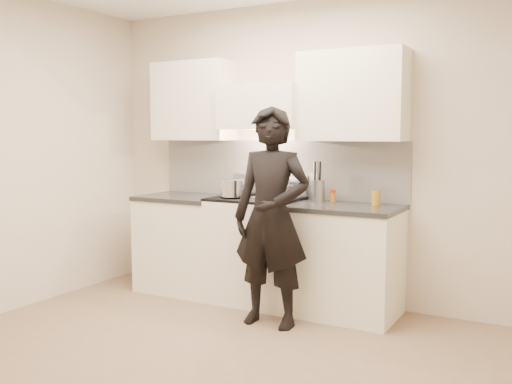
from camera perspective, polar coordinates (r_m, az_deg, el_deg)
ground_plane at (r=4.00m, az=-6.30°, el=-16.38°), size 4.00×4.00×0.00m
room_shell at (r=4.04m, az=-4.17°, el=7.08°), size 4.04×3.54×2.70m
stove at (r=5.18m, az=0.02°, el=-5.70°), size 0.76×0.65×0.96m
counter_right at (r=4.84m, az=8.72°, el=-6.74°), size 0.92×0.67×0.92m
counter_left at (r=5.59m, az=-7.04°, el=-5.04°), size 0.82×0.67×0.92m
wok at (r=5.15m, az=2.25°, el=0.66°), size 0.32×0.39×0.26m
stock_pot at (r=5.05m, az=-2.33°, el=0.40°), size 0.31×0.27×0.15m
utensil_crock at (r=5.01m, az=6.16°, el=0.29°), size 0.13×0.13×0.35m
spice_jar at (r=5.03m, az=7.69°, el=-0.35°), size 0.05×0.05×0.10m
oil_glass at (r=4.84m, az=11.90°, el=-0.57°), size 0.07×0.07×0.12m
person at (r=4.45m, az=1.56°, el=-2.54°), size 0.64×0.44×1.72m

